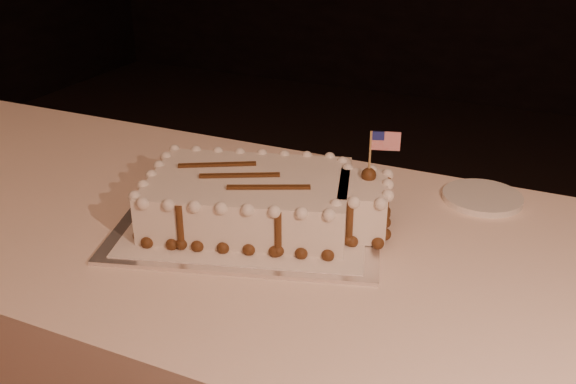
% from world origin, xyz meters
% --- Properties ---
extents(cake_board, '(0.58, 0.50, 0.01)m').
position_xyz_m(cake_board, '(-0.13, 0.61, 0.75)').
color(cake_board, silver).
rests_on(cake_board, banquet_table).
extents(doily, '(0.52, 0.45, 0.00)m').
position_xyz_m(doily, '(-0.13, 0.61, 0.76)').
color(doily, white).
rests_on(doily, cake_board).
extents(sheet_cake, '(0.49, 0.35, 0.19)m').
position_xyz_m(sheet_cake, '(-0.11, 0.62, 0.80)').
color(sheet_cake, white).
rests_on(sheet_cake, doily).
extents(side_plate, '(0.16, 0.16, 0.01)m').
position_xyz_m(side_plate, '(0.26, 0.90, 0.76)').
color(side_plate, white).
rests_on(side_plate, banquet_table).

